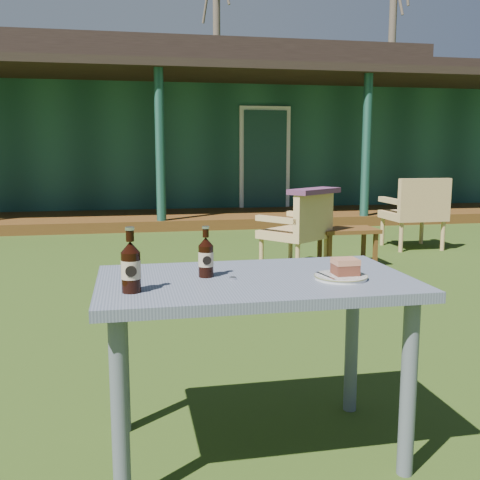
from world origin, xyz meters
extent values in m
plane|color=#334916|center=(0.00, 0.00, 0.00)|extent=(80.00, 80.00, 0.00)
cube|color=#1A4539|center=(0.00, 9.50, 1.30)|extent=(15.00, 6.00, 2.60)
cube|color=black|center=(0.00, 9.50, 2.75)|extent=(15.80, 6.80, 0.30)
cube|color=black|center=(0.00, 9.50, 3.15)|extent=(12.00, 3.50, 0.60)
cube|color=#5B3716|center=(0.00, 5.60, 0.08)|extent=(15.00, 1.80, 0.16)
cube|color=black|center=(0.00, 5.60, 2.45)|extent=(15.40, 2.00, 0.12)
cylinder|color=#1A4539|center=(0.00, 4.80, 1.23)|extent=(0.14, 0.14, 2.45)
cylinder|color=#1A4539|center=(3.25, 4.80, 1.23)|extent=(0.14, 0.14, 2.45)
cube|color=white|center=(2.00, 6.48, 1.00)|extent=(0.95, 0.06, 2.00)
cube|color=#193D38|center=(2.00, 6.45, 1.00)|extent=(0.80, 0.04, 1.85)
cylinder|color=brown|center=(3.00, 18.50, 4.75)|extent=(0.28, 0.28, 9.50)
cylinder|color=brown|center=(9.50, 17.00, 5.50)|extent=(0.28, 0.28, 11.00)
cube|color=slate|center=(0.00, -1.60, 0.70)|extent=(1.20, 0.70, 0.04)
cylinder|color=slate|center=(-0.52, -1.87, 0.34)|extent=(0.06, 0.06, 0.68)
cylinder|color=slate|center=(0.52, -1.87, 0.34)|extent=(0.06, 0.06, 0.68)
cylinder|color=slate|center=(-0.52, -1.33, 0.34)|extent=(0.06, 0.06, 0.68)
cylinder|color=slate|center=(0.52, -1.33, 0.34)|extent=(0.06, 0.06, 0.68)
cylinder|color=silver|center=(0.32, -1.68, 0.73)|extent=(0.20, 0.20, 0.01)
cylinder|color=olive|center=(0.32, -1.68, 0.73)|extent=(0.20, 0.20, 0.00)
cube|color=brown|center=(0.34, -1.67, 0.75)|extent=(0.09, 0.08, 0.04)
cube|color=#BE7855|center=(0.34, -1.67, 0.79)|extent=(0.09, 0.09, 0.02)
cube|color=silver|center=(0.25, -1.69, 0.74)|extent=(0.03, 0.14, 0.00)
cylinder|color=black|center=(-0.18, -1.55, 0.78)|extent=(0.06, 0.06, 0.12)
cone|color=black|center=(-0.18, -1.55, 0.86)|extent=(0.06, 0.06, 0.03)
cylinder|color=black|center=(-0.18, -1.55, 0.89)|extent=(0.02, 0.02, 0.03)
cylinder|color=silver|center=(-0.18, -1.55, 0.91)|extent=(0.03, 0.03, 0.01)
cylinder|color=tan|center=(-0.18, -1.55, 0.79)|extent=(0.06, 0.06, 0.06)
cylinder|color=black|center=(-0.18, -1.58, 0.79)|extent=(0.03, 0.00, 0.03)
cylinder|color=black|center=(-0.47, -1.74, 0.79)|extent=(0.07, 0.07, 0.14)
cone|color=black|center=(-0.47, -1.74, 0.88)|extent=(0.07, 0.07, 0.04)
cylinder|color=black|center=(-0.47, -1.74, 0.92)|extent=(0.03, 0.03, 0.04)
cylinder|color=silver|center=(-0.47, -1.74, 0.94)|extent=(0.03, 0.03, 0.01)
cylinder|color=tan|center=(-0.47, -1.74, 0.80)|extent=(0.07, 0.07, 0.06)
cylinder|color=black|center=(-0.47, -1.77, 0.80)|extent=(0.04, 0.00, 0.04)
cylinder|color=silver|center=(-0.09, -1.61, 0.72)|extent=(0.03, 0.03, 0.01)
cube|color=tan|center=(1.17, 1.77, 0.36)|extent=(0.79, 0.79, 0.08)
cube|color=tan|center=(1.31, 1.58, 0.60)|extent=(0.51, 0.41, 0.38)
cube|color=tan|center=(1.37, 1.94, 0.53)|extent=(0.36, 0.45, 0.05)
cube|color=tan|center=(0.95, 1.63, 0.53)|extent=(0.36, 0.45, 0.05)
cylinder|color=tan|center=(1.23, 2.10, 0.16)|extent=(0.05, 0.05, 0.32)
cylinder|color=tan|center=(0.84, 1.81, 0.16)|extent=(0.05, 0.05, 0.32)
cylinder|color=tan|center=(1.50, 1.74, 0.16)|extent=(0.05, 0.05, 0.32)
cylinder|color=tan|center=(1.11, 1.44, 0.16)|extent=(0.05, 0.05, 0.32)
cube|color=tan|center=(2.98, 2.71, 0.41)|extent=(0.65, 0.61, 0.09)
cube|color=tan|center=(2.98, 2.45, 0.66)|extent=(0.65, 0.08, 0.43)
cube|color=tan|center=(3.27, 2.74, 0.59)|extent=(0.07, 0.57, 0.06)
cube|color=tan|center=(2.69, 2.73, 0.59)|extent=(0.07, 0.57, 0.06)
cylinder|color=tan|center=(3.25, 2.97, 0.18)|extent=(0.05, 0.05, 0.36)
cylinder|color=tan|center=(2.71, 2.97, 0.18)|extent=(0.05, 0.05, 0.36)
cylinder|color=tan|center=(3.26, 2.46, 0.18)|extent=(0.05, 0.05, 0.36)
cylinder|color=tan|center=(2.71, 2.46, 0.18)|extent=(0.05, 0.05, 0.36)
cube|color=#5E3052|center=(1.31, 1.58, 0.81)|extent=(0.62, 0.55, 0.05)
cube|color=#5B3716|center=(1.77, 1.83, 0.38)|extent=(0.60, 0.40, 0.04)
cube|color=#5B3716|center=(1.52, 1.68, 0.18)|extent=(0.04, 0.04, 0.36)
cube|color=#5B3716|center=(2.02, 1.68, 0.18)|extent=(0.04, 0.04, 0.36)
cube|color=#5B3716|center=(1.52, 1.98, 0.18)|extent=(0.04, 0.04, 0.36)
cube|color=#5B3716|center=(2.02, 1.98, 0.18)|extent=(0.04, 0.04, 0.36)
camera|label=1|loc=(-0.47, -3.66, 1.21)|focal=42.00mm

